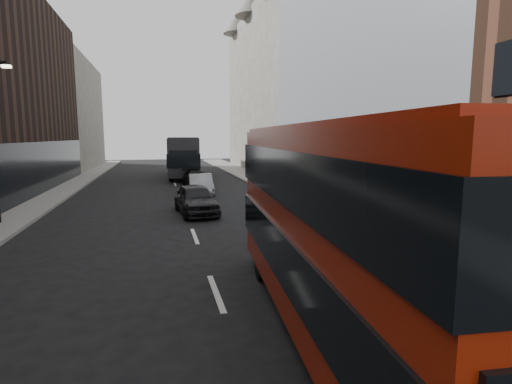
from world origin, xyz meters
TOP-DOWN VIEW (x-y plane):
  - sidewalk_right at (7.50, 25.00)m, footprint 3.00×80.00m
  - sidewalk_left at (-8.00, 25.00)m, footprint 2.00×80.00m
  - building_modern_block at (11.47, 21.00)m, footprint 5.03×22.00m
  - building_victorian at (11.38, 44.00)m, footprint 6.50×24.00m
  - building_left_mid at (-11.50, 30.00)m, footprint 5.00×24.00m
  - building_left_far at (-11.50, 52.00)m, footprint 5.00×20.00m
  - red_bus at (2.12, 5.36)m, footprint 3.30×10.49m
  - grey_bus at (1.28, 38.32)m, footprint 3.81×12.20m
  - car_a at (0.50, 18.71)m, footprint 2.24×4.66m
  - car_b at (1.42, 25.14)m, footprint 1.73×4.43m
  - car_c at (1.59, 30.01)m, footprint 2.20×4.63m

SIDE VIEW (x-z plane):
  - sidewalk_right at x=7.50m, z-range 0.00..0.15m
  - sidewalk_left at x=-8.00m, z-range 0.00..0.15m
  - car_c at x=1.59m, z-range 0.00..1.30m
  - car_b at x=1.42m, z-range 0.00..1.44m
  - car_a at x=0.50m, z-range 0.00..1.53m
  - grey_bus at x=1.28m, z-range 0.14..4.02m
  - red_bus at x=2.12m, z-range 0.23..4.41m
  - building_left_far at x=-11.50m, z-range 0.00..13.00m
  - building_left_mid at x=-11.50m, z-range 0.00..14.00m
  - building_victorian at x=11.38m, z-range -0.84..20.16m
  - building_modern_block at x=11.47m, z-range -0.10..19.90m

